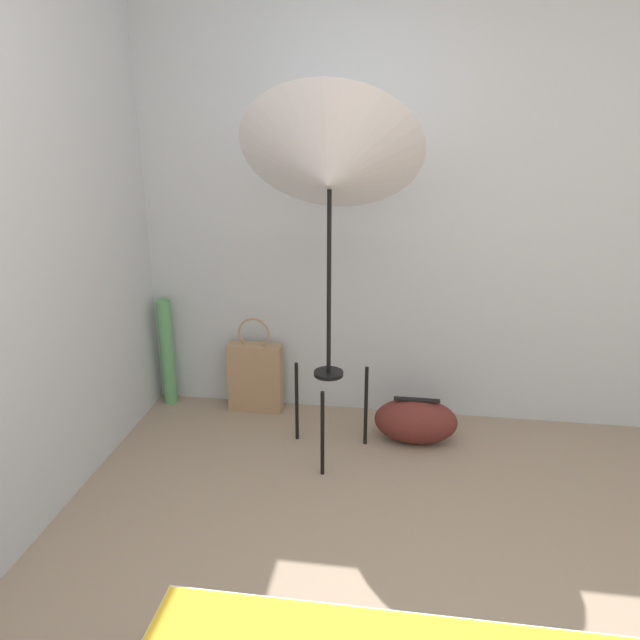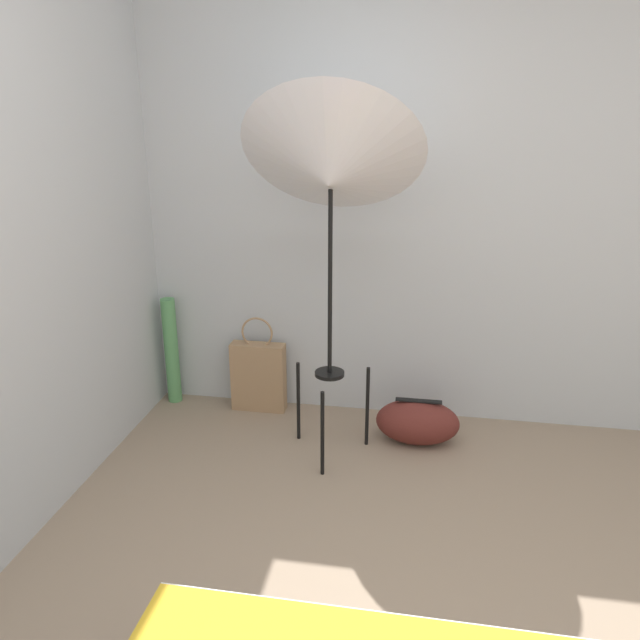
{
  "view_description": "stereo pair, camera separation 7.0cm",
  "coord_description": "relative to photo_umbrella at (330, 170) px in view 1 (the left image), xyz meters",
  "views": [
    {
      "loc": [
        -0.09,
        -1.35,
        1.78
      ],
      "look_at": [
        -0.49,
        1.37,
        0.83
      ],
      "focal_mm": 35.0,
      "sensor_mm": 36.0,
      "label": 1
    },
    {
      "loc": [
        -0.02,
        -1.34,
        1.78
      ],
      "look_at": [
        -0.49,
        1.37,
        0.83
      ],
      "focal_mm": 35.0,
      "sensor_mm": 36.0,
      "label": 2
    }
  ],
  "objects": [
    {
      "name": "duffel_bag",
      "position": [
        0.46,
        0.18,
        -1.37
      ],
      "size": [
        0.46,
        0.25,
        0.26
      ],
      "color": "#5B231E",
      "rests_on": "ground_plane"
    },
    {
      "name": "wall_back",
      "position": [
        0.48,
        0.56,
        -0.19
      ],
      "size": [
        8.0,
        0.05,
        2.6
      ],
      "color": "#B7BCC1",
      "rests_on": "ground_plane"
    },
    {
      "name": "tote_bag",
      "position": [
        -0.5,
        0.43,
        -1.27
      ],
      "size": [
        0.33,
        0.1,
        0.6
      ],
      "color": "#9E7A56",
      "rests_on": "ground_plane"
    },
    {
      "name": "photo_umbrella",
      "position": [
        0.0,
        0.0,
        0.0
      ],
      "size": [
        0.88,
        0.77,
        1.89
      ],
      "color": "black",
      "rests_on": "ground_plane"
    },
    {
      "name": "wall_side_left",
      "position": [
        -1.18,
        -0.58,
        -0.19
      ],
      "size": [
        0.05,
        8.0,
        2.6
      ],
      "color": "#B7BCC1",
      "rests_on": "ground_plane"
    },
    {
      "name": "paper_roll",
      "position": [
        -1.06,
        0.44,
        -1.16
      ],
      "size": [
        0.09,
        0.09,
        0.67
      ],
      "color": "#56995B",
      "rests_on": "ground_plane"
    }
  ]
}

